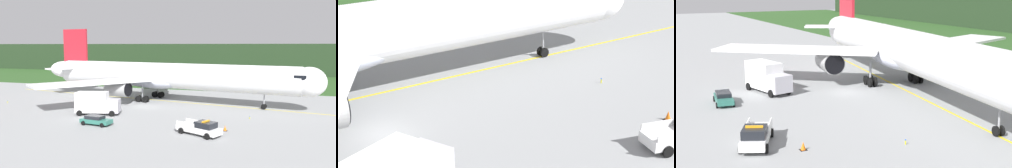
{
  "view_description": "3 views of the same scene",
  "coord_description": "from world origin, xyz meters",
  "views": [
    {
      "loc": [
        21.41,
        -52.97,
        10.84
      ],
      "look_at": [
        1.97,
        8.39,
        3.17
      ],
      "focal_mm": 35.07,
      "sensor_mm": 36.0,
      "label": 1
    },
    {
      "loc": [
        -18.24,
        -30.94,
        16.95
      ],
      "look_at": [
        8.09,
        -3.64,
        2.54
      ],
      "focal_mm": 61.44,
      "sensor_mm": 36.0,
      "label": 2
    },
    {
      "loc": [
        48.5,
        -25.01,
        12.79
      ],
      "look_at": [
        8.08,
        -4.4,
        3.01
      ],
      "focal_mm": 50.31,
      "sensor_mm": 36.0,
      "label": 3
    }
  ],
  "objects": [
    {
      "name": "ground",
      "position": [
        0.0,
        0.0,
        0.0
      ],
      "size": [
        320.0,
        320.0,
        0.0
      ],
      "primitive_type": "plane",
      "color": "gray"
    },
    {
      "name": "taxiway_centerline_main",
      "position": [
        1.99,
        7.02,
        0.0
      ],
      "size": [
        77.53,
        12.65,
        0.01
      ],
      "primitive_type": "cube",
      "rotation": [
        0.0,
        0.0,
        -0.16
      ],
      "color": "yellow",
      "rests_on": "ground"
    },
    {
      "name": "airliner",
      "position": [
        1.06,
        7.17,
        4.83
      ],
      "size": [
        57.97,
        43.66,
        14.29
      ],
      "color": "white",
      "rests_on": "ground"
    },
    {
      "name": "ops_pickup_truck",
      "position": [
        13.46,
        -15.01,
        0.9
      ],
      "size": [
        5.98,
        4.13,
        1.94
      ],
      "color": "white",
      "rests_on": "ground"
    },
    {
      "name": "catering_truck",
      "position": [
        -4.47,
        -8.28,
        1.87
      ],
      "size": [
        7.11,
        4.0,
        3.74
      ],
      "color": "silver",
      "rests_on": "ground"
    },
    {
      "name": "staff_car",
      "position": [
        -1.18,
        -14.24,
        0.7
      ],
      "size": [
        4.52,
        2.32,
        1.3
      ],
      "color": "#2B6C5D",
      "rests_on": "ground"
    },
    {
      "name": "apron_cone",
      "position": [
        16.04,
        -12.04,
        0.33
      ],
      "size": [
        0.54,
        0.54,
        0.68
      ],
      "color": "black",
      "rests_on": "ground"
    },
    {
      "name": "taxiway_edge_light_east",
      "position": [
        18.59,
        -4.19,
        0.24
      ],
      "size": [
        0.12,
        0.12,
        0.45
      ],
      "color": "yellow",
      "rests_on": "ground"
    },
    {
      "name": "taxiway_edge_light_west",
      "position": [
        -25.72,
        -4.19,
        0.27
      ],
      "size": [
        0.12,
        0.12,
        0.5
      ],
      "color": "yellow",
      "rests_on": "ground"
    }
  ]
}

